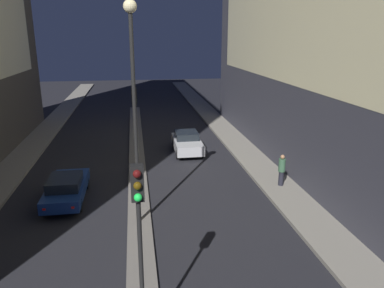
# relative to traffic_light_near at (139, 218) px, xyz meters

# --- Properties ---
(median_strip) EXTENTS (1.05, 36.91, 0.13)m
(median_strip) POSITION_rel_traffic_light_near_xyz_m (0.00, 15.83, -3.74)
(median_strip) COLOR #66605B
(median_strip) RESTS_ON ground
(traffic_light_near) EXTENTS (0.32, 0.42, 5.05)m
(traffic_light_near) POSITION_rel_traffic_light_near_xyz_m (0.00, 0.00, 0.00)
(traffic_light_near) COLOR black
(traffic_light_near) RESTS_ON median_strip
(traffic_light_mid) EXTENTS (0.32, 0.42, 5.05)m
(traffic_light_mid) POSITION_rel_traffic_light_near_xyz_m (0.00, 13.37, 0.00)
(traffic_light_mid) COLOR black
(traffic_light_mid) RESTS_ON median_strip
(traffic_light_far) EXTENTS (0.32, 0.42, 5.05)m
(traffic_light_far) POSITION_rel_traffic_light_near_xyz_m (0.00, 28.13, 0.00)
(traffic_light_far) COLOR black
(traffic_light_far) RESTS_ON median_strip
(street_lamp) EXTENTS (0.53, 0.53, 9.32)m
(street_lamp) POSITION_rel_traffic_light_near_xyz_m (0.00, 6.86, 2.59)
(street_lamp) COLOR black
(street_lamp) RESTS_ON median_strip
(car_left_lane) EXTENTS (1.79, 4.54, 1.38)m
(car_left_lane) POSITION_rel_traffic_light_near_xyz_m (-3.58, 9.80, -3.10)
(car_left_lane) COLOR navy
(car_left_lane) RESTS_ON ground
(car_right_lane) EXTENTS (1.85, 4.07, 1.48)m
(car_right_lane) POSITION_rel_traffic_light_near_xyz_m (3.58, 16.90, -3.05)
(car_right_lane) COLOR #B2B2B7
(car_right_lane) RESTS_ON ground
(pedestrian_on_right_sidewalk) EXTENTS (0.37, 0.37, 1.76)m
(pedestrian_on_right_sidewalk) POSITION_rel_traffic_light_near_xyz_m (7.77, 9.73, -2.71)
(pedestrian_on_right_sidewalk) COLOR black
(pedestrian_on_right_sidewalk) RESTS_ON sidewalk_right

